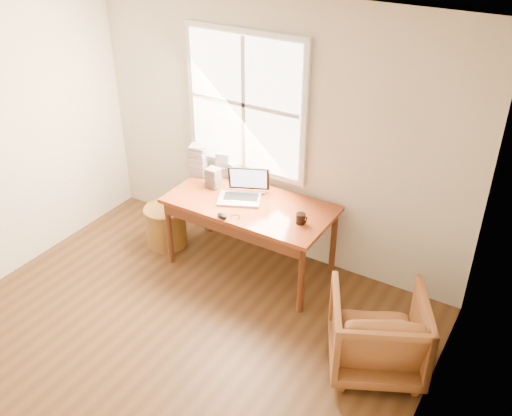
{
  "coord_description": "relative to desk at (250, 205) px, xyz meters",
  "views": [
    {
      "loc": [
        2.46,
        -2.16,
        3.49
      ],
      "look_at": [
        0.16,
        1.65,
        0.82
      ],
      "focal_mm": 40.0,
      "sensor_mm": 36.0,
      "label": 1
    }
  ],
  "objects": [
    {
      "name": "mouse",
      "position": [
        -0.08,
        -0.35,
        0.04
      ],
      "size": [
        0.13,
        0.1,
        0.04
      ],
      "primitive_type": "ellipsoid",
      "rotation": [
        0.0,
        0.0,
        -0.29
      ],
      "color": "black",
      "rests_on": "desk"
    },
    {
      "name": "armchair",
      "position": [
        1.55,
        -0.6,
        -0.39
      ],
      "size": [
        0.99,
        1.0,
        0.68
      ],
      "primitive_type": "imported",
      "rotation": [
        0.0,
        0.0,
        3.61
      ],
      "color": "brown",
      "rests_on": "room_shell"
    },
    {
      "name": "laptop",
      "position": [
        -0.12,
        -0.0,
        0.17
      ],
      "size": [
        0.55,
        0.56,
        0.3
      ],
      "primitive_type": null,
      "rotation": [
        0.0,
        0.0,
        0.43
      ],
      "color": "#B0B3B7",
      "rests_on": "desk"
    },
    {
      "name": "cd_stack_c",
      "position": [
        -0.75,
        0.21,
        0.19
      ],
      "size": [
        0.18,
        0.17,
        0.34
      ],
      "primitive_type": "cube",
      "rotation": [
        0.0,
        0.0,
        0.31
      ],
      "color": "#A7A9B5",
      "rests_on": "desk"
    },
    {
      "name": "cd_stack_b",
      "position": [
        -0.48,
        0.09,
        0.12
      ],
      "size": [
        0.13,
        0.12,
        0.2
      ],
      "primitive_type": "cube",
      "rotation": [
        0.0,
        0.0,
        -0.04
      ],
      "color": "#26252A",
      "rests_on": "desk"
    },
    {
      "name": "room_shell",
      "position": [
        -0.02,
        -1.64,
        0.59
      ],
      "size": [
        4.04,
        4.54,
        2.64
      ],
      "color": "#51341C",
      "rests_on": "ground"
    },
    {
      "name": "desk",
      "position": [
        0.0,
        0.0,
        0.0
      ],
      "size": [
        1.6,
        0.8,
        0.04
      ],
      "primitive_type": "cube",
      "color": "brown",
      "rests_on": "room_shell"
    },
    {
      "name": "wicker_stool",
      "position": [
        -0.99,
        -0.1,
        -0.52
      ],
      "size": [
        0.46,
        0.46,
        0.43
      ],
      "primitive_type": "cylinder",
      "rotation": [
        0.0,
        0.0,
        -0.07
      ],
      "color": "brown",
      "rests_on": "room_shell"
    },
    {
      "name": "coffee_mug",
      "position": [
        0.57,
        -0.07,
        0.07
      ],
      "size": [
        0.1,
        0.1,
        0.1
      ],
      "primitive_type": "cylinder",
      "rotation": [
        0.0,
        0.0,
        0.17
      ],
      "color": "black",
      "rests_on": "desk"
    },
    {
      "name": "cd_stack_a",
      "position": [
        -0.53,
        0.35,
        0.15
      ],
      "size": [
        0.16,
        0.15,
        0.26
      ],
      "primitive_type": "cube",
      "rotation": [
        0.0,
        0.0,
        0.26
      ],
      "color": "#B8BEC4",
      "rests_on": "desk"
    },
    {
      "name": "cd_stack_d",
      "position": [
        -0.42,
        0.36,
        0.1
      ],
      "size": [
        0.17,
        0.16,
        0.17
      ],
      "primitive_type": "cube",
      "rotation": [
        0.0,
        0.0,
        -0.37
      ],
      "color": "silver",
      "rests_on": "desk"
    }
  ]
}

